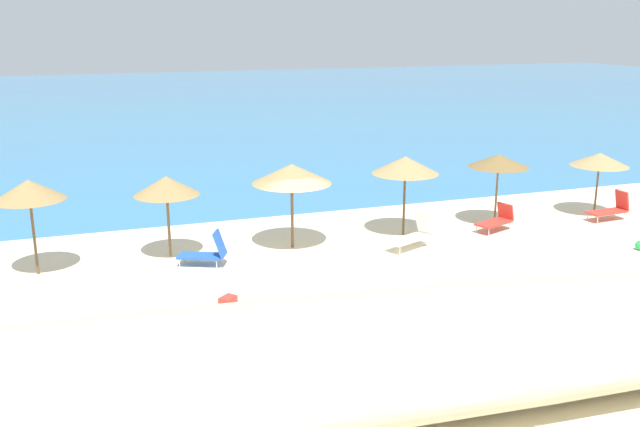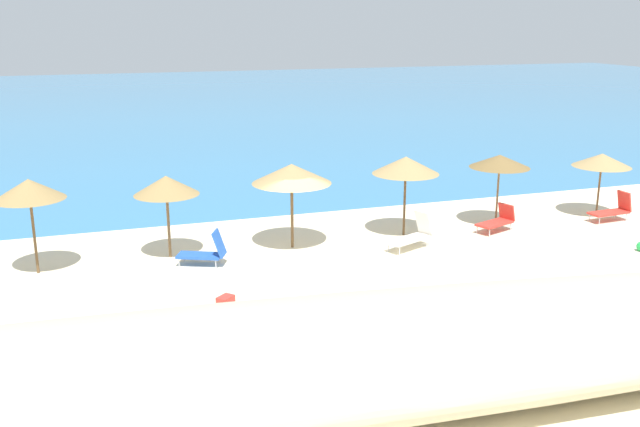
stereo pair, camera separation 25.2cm
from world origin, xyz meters
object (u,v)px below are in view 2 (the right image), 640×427
at_px(beach_umbrella_1, 29,189).
at_px(lounge_chair_1, 206,252).
at_px(cooler_box, 226,304).
at_px(beach_umbrella_4, 406,165).
at_px(lounge_chair_2, 613,209).
at_px(lounge_chair_3, 413,234).
at_px(beach_umbrella_6, 602,160).
at_px(lounge_chair_4, 498,220).
at_px(beach_umbrella_3, 292,174).
at_px(beach_umbrella_5, 500,161).
at_px(beach_umbrella_2, 166,185).

distance_m(beach_umbrella_1, lounge_chair_1, 5.50).
bearing_deg(cooler_box, lounge_chair_1, 88.00).
distance_m(beach_umbrella_4, lounge_chair_2, 8.65).
distance_m(lounge_chair_2, lounge_chair_3, 8.73).
bearing_deg(beach_umbrella_4, beach_umbrella_1, -179.77).
bearing_deg(lounge_chair_3, beach_umbrella_6, -103.60).
distance_m(beach_umbrella_6, lounge_chair_4, 5.17).
xyz_separation_m(beach_umbrella_3, lounge_chair_2, (12.51, -0.75, -2.09)).
relative_size(beach_umbrella_5, cooler_box, 5.97).
height_order(lounge_chair_4, cooler_box, lounge_chair_4).
bearing_deg(lounge_chair_3, beach_umbrella_2, 55.15).
height_order(beach_umbrella_4, cooler_box, beach_umbrella_4).
xyz_separation_m(beach_umbrella_2, lounge_chair_1, (0.98, -1.15, -1.93)).
bearing_deg(beach_umbrella_6, lounge_chair_3, -170.72).
bearing_deg(beach_umbrella_1, lounge_chair_4, -2.12).
relative_size(beach_umbrella_3, beach_umbrella_6, 1.16).
height_order(beach_umbrella_2, lounge_chair_3, beach_umbrella_2).
height_order(beach_umbrella_1, lounge_chair_1, beach_umbrella_1).
relative_size(beach_umbrella_2, lounge_chair_1, 1.65).
height_order(beach_umbrella_3, beach_umbrella_6, beach_umbrella_3).
bearing_deg(cooler_box, beach_umbrella_2, 99.82).
relative_size(beach_umbrella_4, lounge_chair_3, 1.55).
xyz_separation_m(lounge_chair_4, cooler_box, (-10.78, -4.10, -0.19)).
bearing_deg(cooler_box, beach_umbrella_5, 23.19).
height_order(beach_umbrella_3, beach_umbrella_5, beach_umbrella_3).
xyz_separation_m(beach_umbrella_4, beach_umbrella_5, (3.79, 0.04, -0.10)).
height_order(beach_umbrella_2, beach_umbrella_6, beach_umbrella_2).
bearing_deg(lounge_chair_2, beach_umbrella_3, 82.40).
relative_size(beach_umbrella_6, lounge_chair_3, 1.35).
bearing_deg(lounge_chair_1, beach_umbrella_6, -62.32).
relative_size(beach_umbrella_1, cooler_box, 6.54).
relative_size(beach_umbrella_3, beach_umbrella_4, 1.01).
height_order(beach_umbrella_1, lounge_chair_4, beach_umbrella_1).
height_order(beach_umbrella_1, beach_umbrella_4, beach_umbrella_1).
xyz_separation_m(beach_umbrella_6, lounge_chair_1, (-15.46, -0.89, -1.77)).
relative_size(beach_umbrella_2, beach_umbrella_5, 1.01).
distance_m(beach_umbrella_3, cooler_box, 6.09).
xyz_separation_m(beach_umbrella_3, beach_umbrella_4, (4.16, 0.09, -0.00)).
height_order(lounge_chair_2, lounge_chair_4, lounge_chair_2).
bearing_deg(beach_umbrella_5, lounge_chair_4, -117.84).
distance_m(beach_umbrella_2, lounge_chair_2, 16.69).
bearing_deg(beach_umbrella_4, lounge_chair_4, -10.34).
relative_size(beach_umbrella_2, lounge_chair_4, 1.63).
xyz_separation_m(beach_umbrella_3, beach_umbrella_6, (12.41, 0.02, -0.32)).
relative_size(beach_umbrella_6, lounge_chair_2, 1.47).
distance_m(beach_umbrella_1, lounge_chair_2, 20.67).
relative_size(lounge_chair_1, lounge_chair_4, 0.99).
xyz_separation_m(beach_umbrella_2, lounge_chair_4, (11.63, -0.82, -1.98)).
height_order(beach_umbrella_2, lounge_chair_1, beach_umbrella_2).
distance_m(lounge_chair_1, cooler_box, 3.78).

